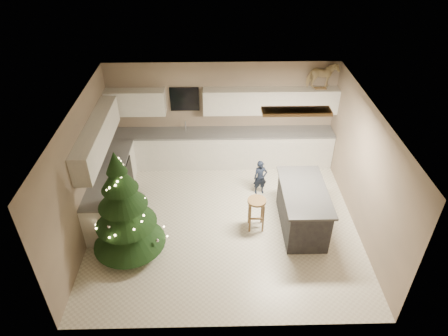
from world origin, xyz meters
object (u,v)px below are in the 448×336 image
(christmas_tree, at_px, (125,214))
(rocking_horse, at_px, (322,76))
(island, at_px, (302,208))
(toddler, at_px, (260,178))
(bar_stool, at_px, (256,207))

(christmas_tree, relative_size, rocking_horse, 3.07)
(island, height_order, christmas_tree, christmas_tree)
(island, bearing_deg, christmas_tree, -170.15)
(christmas_tree, height_order, toddler, christmas_tree)
(island, xyz_separation_m, christmas_tree, (-3.44, -0.60, 0.46))
(bar_stool, distance_m, toddler, 1.18)
(rocking_horse, bearing_deg, island, 153.17)
(island, height_order, bar_stool, island)
(island, xyz_separation_m, bar_stool, (-0.94, -0.01, 0.07))
(bar_stool, distance_m, christmas_tree, 2.60)
(bar_stool, height_order, rocking_horse, rocking_horse)
(bar_stool, height_order, christmas_tree, christmas_tree)
(island, bearing_deg, toddler, 123.02)
(christmas_tree, xyz_separation_m, rocking_horse, (4.15, 3.09, 1.38))
(island, xyz_separation_m, rocking_horse, (0.71, 2.50, 1.84))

